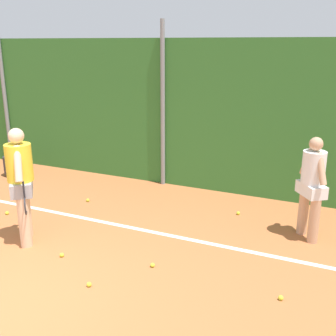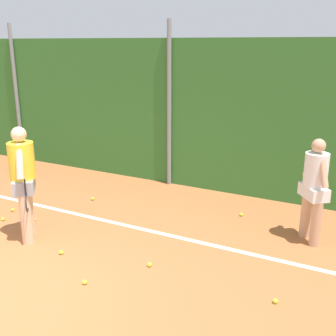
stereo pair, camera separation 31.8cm
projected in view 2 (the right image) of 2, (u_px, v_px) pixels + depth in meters
The scene contains 17 objects.
ground_plane at pixel (65, 250), 6.68m from camera, with size 24.93×24.93×0.00m, color #B76638.
hedge_fence_backdrop at pixel (173, 113), 9.45m from camera, with size 16.21×0.25×3.28m, color #33702D.
fence_post_left at pixel (16, 94), 11.30m from camera, with size 0.10×0.10×3.67m, color gray.
fence_post_center at pixel (169, 106), 9.25m from camera, with size 0.10×0.10×3.67m, color gray.
court_baseline_paint at pixel (109, 221), 7.71m from camera, with size 11.84×0.10×0.01m, color white.
player_foreground_near at pixel (23, 178), 6.78m from camera, with size 0.66×0.65×1.92m.
player_midcourt at pixel (314, 185), 6.70m from camera, with size 0.55×0.61×1.75m.
ball_hopper at pixel (21, 162), 10.47m from camera, with size 0.36×0.36×0.51m.
tennis_ball_0 at pixel (93, 199), 8.75m from camera, with size 0.07×0.07×0.07m, color #CCDB33.
tennis_ball_2 at pixel (13, 210), 8.17m from camera, with size 0.07×0.07×0.07m, color #CCDB33.
tennis_ball_4 at pixel (275, 301), 5.29m from camera, with size 0.07×0.07×0.07m, color #CCDB33.
tennis_ball_6 at pixel (85, 282), 5.71m from camera, with size 0.07×0.07×0.07m, color #CCDB33.
tennis_ball_7 at pixel (241, 215), 7.95m from camera, with size 0.07×0.07×0.07m, color #CCDB33.
tennis_ball_9 at pixel (61, 252), 6.52m from camera, with size 0.07×0.07×0.07m, color #CCDB33.
tennis_ball_10 at pixel (150, 265), 6.16m from camera, with size 0.07×0.07×0.07m, color #CCDB33.
tennis_ball_12 at pixel (34, 219), 7.73m from camera, with size 0.07×0.07×0.07m, color #CCDB33.
tennis_ball_13 at pixel (3, 219), 7.75m from camera, with size 0.07×0.07×0.07m, color #CCDB33.
Camera 2 is at (4.23, -3.00, 3.19)m, focal length 44.47 mm.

